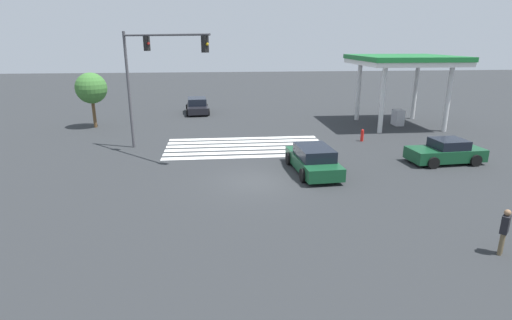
{
  "coord_description": "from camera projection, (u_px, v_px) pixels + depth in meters",
  "views": [
    {
      "loc": [
        1.91,
        19.03,
        6.91
      ],
      "look_at": [
        0.0,
        0.0,
        1.12
      ],
      "focal_mm": 28.0,
      "sensor_mm": 36.0,
      "label": 1
    }
  ],
  "objects": [
    {
      "name": "tree_corner_a",
      "position": [
        91.0,
        88.0,
        31.81
      ],
      "size": [
        2.45,
        2.45,
        4.42
      ],
      "color": "brown",
      "rests_on": "ground_plane"
    },
    {
      "name": "car_3",
      "position": [
        446.0,
        152.0,
        23.17
      ],
      "size": [
        4.37,
        2.31,
        1.4
      ],
      "rotation": [
        0.0,
        0.0,
        0.07
      ],
      "color": "#144728",
      "rests_on": "ground_plane"
    },
    {
      "name": "ground_plane",
      "position": [
        256.0,
        181.0,
        20.31
      ],
      "size": [
        143.04,
        143.04,
        0.0
      ],
      "primitive_type": "plane",
      "color": "#2B2D30"
    },
    {
      "name": "crosswalk_markings",
      "position": [
        246.0,
        147.0,
        26.8
      ],
      "size": [
        10.66,
        5.35,
        0.01
      ],
      "rotation": [
        0.0,
        0.0,
        1.57
      ],
      "color": "silver",
      "rests_on": "ground_plane"
    },
    {
      "name": "gas_station_canopy",
      "position": [
        404.0,
        63.0,
        32.13
      ],
      "size": [
        7.63,
        7.63,
        5.68
      ],
      "color": "silver",
      "rests_on": "ground_plane"
    },
    {
      "name": "car_0",
      "position": [
        313.0,
        160.0,
        21.5
      ],
      "size": [
        2.38,
        4.95,
        1.45
      ],
      "rotation": [
        0.0,
        0.0,
        -1.51
      ],
      "color": "#144728",
      "rests_on": "ground_plane"
    },
    {
      "name": "pedestrian",
      "position": [
        504.0,
        230.0,
        13.16
      ],
      "size": [
        0.41,
        0.41,
        1.61
      ],
      "rotation": [
        0.0,
        0.0,
        -0.82
      ],
      "color": "brown",
      "rests_on": "ground_plane"
    },
    {
      "name": "fire_hydrant",
      "position": [
        362.0,
        135.0,
        28.17
      ],
      "size": [
        0.22,
        0.22,
        0.86
      ],
      "color": "red",
      "rests_on": "ground_plane"
    },
    {
      "name": "traffic_signal_mast",
      "position": [
        148.0,
        67.0,
        23.84
      ],
      "size": [
        5.48,
        5.48,
        7.41
      ],
      "rotation": [
        0.0,
        0.0,
        2.36
      ],
      "color": "#47474C",
      "rests_on": "ground_plane"
    },
    {
      "name": "car_2",
      "position": [
        197.0,
        106.0,
        38.85
      ],
      "size": [
        2.43,
        4.43,
        1.46
      ],
      "rotation": [
        0.0,
        0.0,
        1.65
      ],
      "color": "black",
      "rests_on": "ground_plane"
    }
  ]
}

